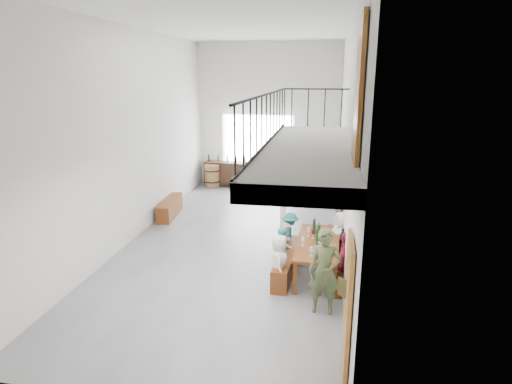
% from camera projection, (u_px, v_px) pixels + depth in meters
% --- Properties ---
extents(floor, '(12.00, 12.00, 0.00)m').
position_uv_depth(floor, '(236.00, 240.00, 11.53)').
color(floor, slate).
rests_on(floor, ground).
extents(room_walls, '(12.00, 12.00, 12.00)m').
position_uv_depth(room_walls, '(235.00, 106.00, 10.58)').
color(room_walls, silver).
rests_on(room_walls, ground).
extents(gateway_portal, '(2.80, 0.08, 2.80)m').
position_uv_depth(gateway_portal, '(258.00, 151.00, 16.87)').
color(gateway_portal, white).
rests_on(gateway_portal, ground).
extents(right_wall_decor, '(0.07, 8.28, 5.07)m').
position_uv_depth(right_wall_decor, '(344.00, 202.00, 8.86)').
color(right_wall_decor, '#AE6C26').
rests_on(right_wall_decor, ground).
extents(balcony, '(1.52, 5.62, 4.00)m').
position_uv_depth(balcony, '(308.00, 154.00, 7.45)').
color(balcony, silver).
rests_on(balcony, ground).
extents(tasting_table, '(0.98, 2.25, 0.79)m').
position_uv_depth(tasting_table, '(318.00, 245.00, 9.31)').
color(tasting_table, brown).
rests_on(tasting_table, ground).
extents(bench_inner, '(0.47, 2.14, 0.49)m').
position_uv_depth(bench_inner, '(287.00, 262.00, 9.54)').
color(bench_inner, brown).
rests_on(bench_inner, ground).
extents(bench_wall, '(0.31, 1.96, 0.45)m').
position_uv_depth(bench_wall, '(334.00, 267.00, 9.35)').
color(bench_wall, brown).
rests_on(bench_wall, ground).
extents(tableware, '(0.47, 1.54, 0.35)m').
position_uv_depth(tableware, '(315.00, 236.00, 9.23)').
color(tableware, black).
rests_on(tableware, tasting_table).
extents(side_bench, '(0.59, 1.84, 0.51)m').
position_uv_depth(side_bench, '(170.00, 208.00, 13.45)').
color(side_bench, brown).
rests_on(side_bench, ground).
extents(oak_barrel, '(0.60, 0.60, 0.88)m').
position_uv_depth(oak_barrel, '(212.00, 176.00, 16.87)').
color(oak_barrel, olive).
rests_on(oak_barrel, ground).
extents(serving_counter, '(1.83, 0.64, 0.95)m').
position_uv_depth(serving_counter, '(227.00, 174.00, 17.03)').
color(serving_counter, '#3E2616').
rests_on(serving_counter, ground).
extents(counter_bottles, '(1.56, 0.19, 0.28)m').
position_uv_depth(counter_bottles, '(227.00, 159.00, 16.86)').
color(counter_bottles, black).
rests_on(counter_bottles, serving_counter).
extents(guest_left_a, '(0.44, 0.62, 1.18)m').
position_uv_depth(guest_left_a, '(279.00, 262.00, 8.74)').
color(guest_left_a, white).
rests_on(guest_left_a, ground).
extents(guest_left_b, '(0.41, 0.49, 1.15)m').
position_uv_depth(guest_left_b, '(283.00, 252.00, 9.29)').
color(guest_left_b, '#227171').
rests_on(guest_left_b, ground).
extents(guest_left_c, '(0.51, 0.59, 1.05)m').
position_uv_depth(guest_left_c, '(286.00, 244.00, 9.83)').
color(guest_left_c, white).
rests_on(guest_left_c, ground).
extents(guest_left_d, '(0.51, 0.77, 1.11)m').
position_uv_depth(guest_left_d, '(290.00, 235.00, 10.34)').
color(guest_left_d, '#227171').
rests_on(guest_left_d, ground).
extents(guest_right_a, '(0.59, 0.81, 1.28)m').
position_uv_depth(guest_right_a, '(345.00, 262.00, 8.65)').
color(guest_right_a, maroon).
rests_on(guest_right_a, ground).
extents(guest_right_b, '(0.43, 1.06, 1.12)m').
position_uv_depth(guest_right_b, '(346.00, 251.00, 9.36)').
color(guest_right_b, black).
rests_on(guest_right_b, ground).
extents(guest_right_c, '(0.61, 0.73, 1.27)m').
position_uv_depth(guest_right_c, '(340.00, 238.00, 9.92)').
color(guest_right_c, white).
rests_on(guest_right_c, ground).
extents(host_standing, '(0.61, 0.42, 1.64)m').
position_uv_depth(host_standing, '(325.00, 272.00, 7.82)').
color(host_standing, '#434D2B').
rests_on(host_standing, ground).
extents(potted_plant, '(0.51, 0.47, 0.46)m').
position_uv_depth(potted_plant, '(329.00, 230.00, 11.58)').
color(potted_plant, '#164818').
rests_on(potted_plant, ground).
extents(bicycle_near, '(1.82, 1.23, 0.91)m').
position_uv_depth(bicycle_near, '(261.00, 176.00, 16.77)').
color(bicycle_near, black).
rests_on(bicycle_near, ground).
extents(bicycle_far, '(1.71, 0.90, 0.99)m').
position_uv_depth(bicycle_far, '(274.00, 178.00, 16.21)').
color(bicycle_far, black).
rests_on(bicycle_far, ground).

